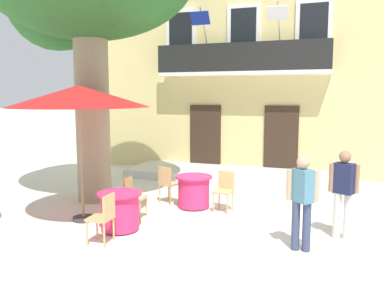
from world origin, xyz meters
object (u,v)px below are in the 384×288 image
Objects in this scene: pedestrian_mid_plaza at (302,198)px; cafe_chair_near_tree_0 at (104,215)px; cafe_table_near_tree at (120,211)px; cafe_chair_middle_1 at (167,182)px; pedestrian_near_entrance at (344,189)px; cafe_umbrella at (79,97)px; cafe_chair_middle_0 at (225,188)px; cafe_table_middle at (194,191)px; cafe_chair_near_tree_1 at (132,195)px.

cafe_chair_near_tree_0 is at bearing -165.34° from pedestrian_mid_plaza.
cafe_table_near_tree is at bearing -177.95° from pedestrian_mid_plaza.
pedestrian_near_entrance is at bearing -16.39° from cafe_chair_middle_1.
cafe_chair_near_tree_0 is (0.11, -0.75, 0.14)m from cafe_table_near_tree.
pedestrian_near_entrance is (5.15, 0.68, -1.68)m from cafe_umbrella.
cafe_chair_middle_0 and cafe_chair_middle_1 have the same top height.
cafe_umbrella is at bearing -138.11° from cafe_table_middle.
pedestrian_mid_plaza is at bearing 2.05° from cafe_table_near_tree.
cafe_chair_near_tree_1 is 1.57m from cafe_table_middle.
cafe_table_middle is at bearing 74.88° from cafe_chair_near_tree_0.
cafe_chair_near_tree_0 is at bearing -118.84° from cafe_chair_middle_0.
pedestrian_mid_plaza reaches higher than cafe_chair_near_tree_0.
pedestrian_mid_plaza reaches higher than cafe_table_near_tree.
pedestrian_near_entrance reaches higher than pedestrian_mid_plaza.
cafe_chair_middle_1 is at bearing 58.05° from cafe_umbrella.
cafe_table_near_tree is at bearing -113.04° from cafe_table_middle.
cafe_chair_middle_1 is (-1.49, 0.18, 0.00)m from cafe_chair_middle_0.
cafe_chair_near_tree_1 and cafe_chair_middle_0 have the same top height.
cafe_chair_near_tree_0 is at bearing -105.12° from cafe_table_middle.
cafe_chair_near_tree_1 is 3.62m from pedestrian_mid_plaza.
cafe_table_middle is at bearing 41.89° from cafe_umbrella.
cafe_umbrella is at bearing -147.65° from cafe_chair_middle_0.
cafe_table_near_tree is 2.53m from cafe_chair_middle_0.
pedestrian_mid_plaza is at bearing 14.66° from cafe_chair_near_tree_0.
cafe_chair_middle_0 is (1.71, 1.22, 0.00)m from cafe_chair_near_tree_1.
cafe_table_near_tree is 0.77m from cafe_chair_near_tree_0.
cafe_chair_middle_1 is (-0.00, 2.88, 0.00)m from cafe_chair_near_tree_0.
cafe_chair_near_tree_1 is at bearing 170.05° from pedestrian_mid_plaza.
cafe_umbrella is (-2.65, -1.68, 2.08)m from cafe_chair_middle_0.
cafe_chair_middle_1 is at bearing 148.76° from pedestrian_mid_plaza.
cafe_chair_middle_0 is (0.75, -0.02, 0.14)m from cafe_table_middle.
pedestrian_mid_plaza is (3.54, -0.62, 0.40)m from cafe_chair_near_tree_1.
cafe_chair_near_tree_1 is at bearing -127.77° from cafe_table_middle.
cafe_umbrella is (-1.05, 0.29, 2.22)m from cafe_table_near_tree.
pedestrian_near_entrance is (4.00, 1.71, 0.40)m from cafe_chair_near_tree_0.
cafe_table_middle is at bearing 144.25° from pedestrian_mid_plaza.
cafe_table_middle is 3.46m from pedestrian_near_entrance.
cafe_chair_middle_1 is 0.55× the size of pedestrian_near_entrance.
pedestrian_near_entrance is 1.00× the size of pedestrian_mid_plaza.
cafe_umbrella is at bearing -153.79° from cafe_chair_near_tree_1.
pedestrian_mid_plaza is (3.43, 0.12, 0.54)m from cafe_table_near_tree.
cafe_chair_near_tree_1 is at bearing 98.48° from cafe_chair_near_tree_0.
cafe_chair_middle_0 is at bearing 158.24° from pedestrian_near_entrance.
cafe_chair_middle_1 is at bearing 163.61° from pedestrian_near_entrance.
pedestrian_mid_plaza is at bearing -9.95° from cafe_chair_near_tree_1.
cafe_chair_near_tree_0 is at bearing -156.86° from pedestrian_near_entrance.
cafe_chair_near_tree_1 is (-0.12, 0.74, 0.14)m from cafe_table_near_tree.
cafe_chair_near_tree_1 is 0.55× the size of pedestrian_mid_plaza.
cafe_umbrella is at bearing 177.92° from pedestrian_mid_plaza.
cafe_umbrella is at bearing -172.52° from pedestrian_near_entrance.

